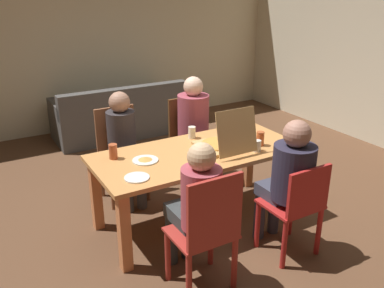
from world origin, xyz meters
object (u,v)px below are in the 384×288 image
(pizza_box_0, at_px, (223,143))
(drinking_glass_3, at_px, (257,146))
(plate_1, at_px, (137,178))
(person_2, at_px, (124,140))
(person_3, at_px, (289,175))
(drinking_glass_2, at_px, (260,139))
(drinking_glass_0, at_px, (113,151))
(chair_2, at_px, (120,149))
(chair_0, at_px, (207,231))
(drinking_glass_1, at_px, (192,132))
(person_0, at_px, (196,202))
(chair_3, at_px, (297,206))
(chair_1, at_px, (189,135))
(couch, at_px, (120,117))
(dining_table, at_px, (197,162))
(person_1, at_px, (195,122))
(plate_0, at_px, (145,160))

(pizza_box_0, relative_size, drinking_glass_3, 4.80)
(plate_1, bearing_deg, person_2, 74.77)
(person_3, relative_size, drinking_glass_2, 8.74)
(pizza_box_0, height_order, plate_1, pizza_box_0)
(drinking_glass_0, distance_m, drinking_glass_2, 1.37)
(chair_2, bearing_deg, pizza_box_0, -53.76)
(chair_0, bearing_deg, drinking_glass_1, 64.73)
(drinking_glass_3, bearing_deg, person_0, -153.61)
(chair_3, bearing_deg, chair_1, 90.00)
(chair_3, distance_m, couch, 3.55)
(person_2, bearing_deg, dining_table, -58.13)
(plate_1, xyz_separation_m, drinking_glass_0, (-0.02, 0.47, 0.06))
(chair_0, distance_m, person_2, 1.60)
(person_1, xyz_separation_m, drinking_glass_1, (-0.30, -0.43, 0.07))
(plate_0, xyz_separation_m, drinking_glass_2, (1.09, -0.21, 0.06))
(chair_1, distance_m, drinking_glass_1, 0.70)
(chair_0, xyz_separation_m, person_0, (0.00, 0.16, 0.16))
(chair_2, xyz_separation_m, couch, (0.67, 1.80, -0.24))
(dining_table, xyz_separation_m, chair_0, (-0.44, -0.88, -0.10))
(person_2, bearing_deg, chair_1, 12.00)
(chair_1, xyz_separation_m, chair_3, (0.00, -1.78, -0.05))
(plate_0, bearing_deg, chair_2, 85.59)
(chair_2, relative_size, pizza_box_0, 1.96)
(dining_table, xyz_separation_m, chair_1, (0.42, 0.90, -0.10))
(person_2, height_order, pizza_box_0, person_2)
(drinking_glass_2, bearing_deg, chair_0, -145.41)
(person_0, relative_size, person_3, 0.98)
(person_1, distance_m, drinking_glass_1, 0.53)
(chair_1, distance_m, drinking_glass_3, 1.20)
(chair_2, distance_m, chair_3, 1.94)
(plate_0, bearing_deg, person_2, 84.63)
(person_2, xyz_separation_m, couch, (0.67, 1.95, -0.40))
(person_0, relative_size, pizza_box_0, 2.35)
(chair_3, bearing_deg, dining_table, 115.58)
(chair_0, relative_size, chair_1, 1.03)
(drinking_glass_0, bearing_deg, couch, 68.54)
(dining_table, distance_m, chair_0, 0.99)
(person_2, height_order, plate_0, person_2)
(pizza_box_0, bearing_deg, person_0, -136.10)
(chair_2, relative_size, drinking_glass_2, 7.18)
(chair_2, bearing_deg, drinking_glass_0, -113.94)
(person_2, bearing_deg, drinking_glass_2, -40.74)
(chair_0, height_order, plate_1, chair_0)
(person_2, bearing_deg, drinking_glass_1, -34.65)
(pizza_box_0, distance_m, drinking_glass_0, 1.01)
(person_1, relative_size, drinking_glass_0, 9.14)
(person_0, xyz_separation_m, couch, (0.67, 3.38, -0.39))
(chair_1, relative_size, chair_3, 1.12)
(chair_1, relative_size, couch, 0.50)
(person_2, bearing_deg, plate_1, -105.23)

